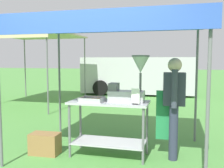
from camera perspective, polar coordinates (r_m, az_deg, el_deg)
ground_plane at (r=8.91m, az=6.29°, el=-4.82°), size 70.00×70.00×0.00m
stall_canopy at (r=4.23m, az=-0.35°, el=12.74°), size 3.05×2.16×2.20m
donut_cart at (r=4.21m, az=-0.68°, el=-7.40°), size 1.29×0.58×0.91m
donut_tray at (r=4.15m, az=-4.46°, el=-3.63°), size 0.38×0.32×0.07m
donut_fryer at (r=4.05m, az=4.26°, el=0.10°), size 0.64×0.28×0.75m
menu_sign at (r=3.87m, az=5.28°, el=-3.08°), size 0.13×0.05×0.24m
vendor at (r=4.19m, az=13.62°, el=-4.02°), size 0.45×0.53×1.61m
supply_crate at (r=4.53m, az=-14.76°, el=-12.78°), size 0.50×0.30×0.35m
van_silver at (r=11.90m, az=5.83°, el=2.01°), size 5.04×2.24×1.69m
neighbour_tent at (r=9.53m, az=-17.41°, el=10.21°), size 2.92×3.25×2.49m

